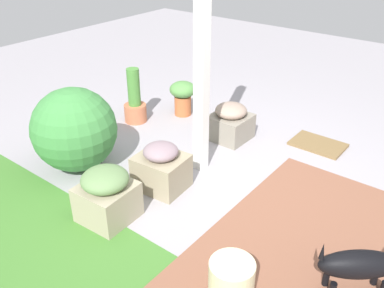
# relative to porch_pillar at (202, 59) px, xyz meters

# --- Properties ---
(ground_plane) EXTENTS (12.00, 12.00, 0.00)m
(ground_plane) POSITION_rel_porch_pillar_xyz_m (-0.36, 0.12, -1.13)
(ground_plane) COLOR #9E999F
(brick_path) EXTENTS (1.80, 2.40, 0.02)m
(brick_path) POSITION_rel_porch_pillar_xyz_m (-1.54, 0.51, -1.12)
(brick_path) COLOR brown
(brick_path) RESTS_ON ground
(porch_pillar) EXTENTS (0.11, 0.11, 2.25)m
(porch_pillar) POSITION_rel_porch_pillar_xyz_m (0.00, 0.00, 0.00)
(porch_pillar) COLOR white
(porch_pillar) RESTS_ON ground
(stone_planter_nearest) EXTENTS (0.42, 0.43, 0.42)m
(stone_planter_nearest) POSITION_rel_porch_pillar_xyz_m (0.11, -0.70, -0.93)
(stone_planter_nearest) COLOR gray
(stone_planter_nearest) RESTS_ON ground
(stone_planter_mid) EXTENTS (0.48, 0.42, 0.45)m
(stone_planter_mid) POSITION_rel_porch_pillar_xyz_m (0.08, 0.50, -0.92)
(stone_planter_mid) COLOR gray
(stone_planter_mid) RESTS_ON ground
(stone_planter_far) EXTENTS (0.44, 0.44, 0.47)m
(stone_planter_far) POSITION_rel_porch_pillar_xyz_m (0.13, 1.11, -0.89)
(stone_planter_far) COLOR tan
(stone_planter_far) RESTS_ON ground
(round_shrub) EXTENTS (0.83, 0.83, 0.83)m
(round_shrub) POSITION_rel_porch_pillar_xyz_m (0.98, 0.74, -0.71)
(round_shrub) COLOR #3E833F
(round_shrub) RESTS_ON ground
(terracotta_pot_broad) EXTENTS (0.33, 0.33, 0.44)m
(terracotta_pot_broad) POSITION_rel_porch_pillar_xyz_m (0.94, -0.87, -0.86)
(terracotta_pot_broad) COLOR #BA6035
(terracotta_pot_broad) RESTS_ON ground
(terracotta_pot_tall) EXTENTS (0.27, 0.27, 0.67)m
(terracotta_pot_tall) POSITION_rel_porch_pillar_xyz_m (1.28, -0.37, -0.89)
(terracotta_pot_tall) COLOR #BE6A48
(terracotta_pot_tall) RESTS_ON ground
(dog) EXTENTS (0.59, 0.52, 0.46)m
(dog) POSITION_rel_porch_pillar_xyz_m (-1.80, 0.62, -0.86)
(dog) COLOR black
(dog) RESTS_ON ground
(ceramic_urn) EXTENTS (0.29, 0.29, 0.36)m
(ceramic_urn) POSITION_rel_porch_pillar_xyz_m (-1.17, 1.23, -0.95)
(ceramic_urn) COLOR beige
(ceramic_urn) RESTS_ON ground
(doormat) EXTENTS (0.56, 0.39, 0.03)m
(doormat) POSITION_rel_porch_pillar_xyz_m (-0.75, -1.15, -1.11)
(doormat) COLOR brown
(doormat) RESTS_ON ground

